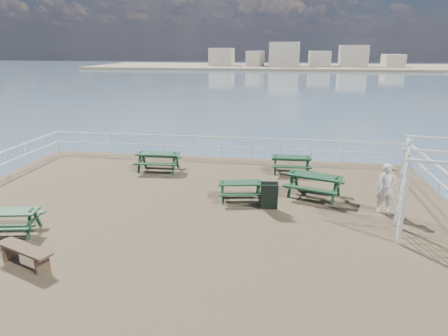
% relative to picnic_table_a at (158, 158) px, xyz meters
% --- Properties ---
extents(ground, '(18.00, 14.00, 0.30)m').
position_rel_picnic_table_a_xyz_m(ground, '(2.52, -4.39, -0.74)').
color(ground, brown).
rests_on(ground, ground).
extents(sea_backdrop, '(300.00, 300.00, 9.20)m').
position_rel_picnic_table_a_xyz_m(sea_backdrop, '(15.06, 129.67, -1.09)').
color(sea_backdrop, '#3A5062').
rests_on(sea_backdrop, ground).
extents(railing, '(17.77, 13.76, 1.10)m').
position_rel_picnic_table_a_xyz_m(railing, '(2.45, -1.83, 0.29)').
color(railing, silver).
rests_on(railing, ground).
extents(picnic_table_a, '(1.93, 1.57, 0.92)m').
position_rel_picnic_table_a_xyz_m(picnic_table_a, '(0.00, 0.00, 0.00)').
color(picnic_table_a, black).
rests_on(picnic_table_a, ground).
extents(picnic_table_b, '(1.80, 1.56, 0.77)m').
position_rel_picnic_table_a_xyz_m(picnic_table_b, '(4.08, -3.06, -0.09)').
color(picnic_table_b, black).
rests_on(picnic_table_b, ground).
extents(picnic_table_c, '(1.74, 1.42, 0.83)m').
position_rel_picnic_table_a_xyz_m(picnic_table_c, '(5.94, 0.54, -0.06)').
color(picnic_table_c, black).
rests_on(picnic_table_c, ground).
extents(picnic_table_d, '(1.94, 1.68, 0.83)m').
position_rel_picnic_table_a_xyz_m(picnic_table_d, '(-2.45, -6.86, -0.06)').
color(picnic_table_d, black).
rests_on(picnic_table_d, ground).
extents(picnic_table_e, '(2.35, 2.12, 0.95)m').
position_rel_picnic_table_a_xyz_m(picnic_table_e, '(6.76, -2.32, 0.02)').
color(picnic_table_e, black).
rests_on(picnic_table_e, ground).
extents(flat_bench_far, '(1.79, 1.03, 0.51)m').
position_rel_picnic_table_a_xyz_m(flat_bench_far, '(-0.84, -8.46, -0.21)').
color(flat_bench_far, brown).
rests_on(flat_bench_far, ground).
extents(trellis_arbor, '(2.61, 1.67, 3.02)m').
position_rel_picnic_table_a_xyz_m(trellis_arbor, '(10.12, -5.37, 0.76)').
color(trellis_arbor, silver).
rests_on(trellis_arbor, ground).
extents(sandwich_board, '(0.62, 0.48, 0.97)m').
position_rel_picnic_table_a_xyz_m(sandwich_board, '(5.15, -3.83, -0.12)').
color(sandwich_board, black).
rests_on(sandwich_board, ground).
extents(person, '(0.62, 0.42, 1.70)m').
position_rel_picnic_table_a_xyz_m(person, '(9.01, -3.50, 0.26)').
color(person, silver).
rests_on(person, ground).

